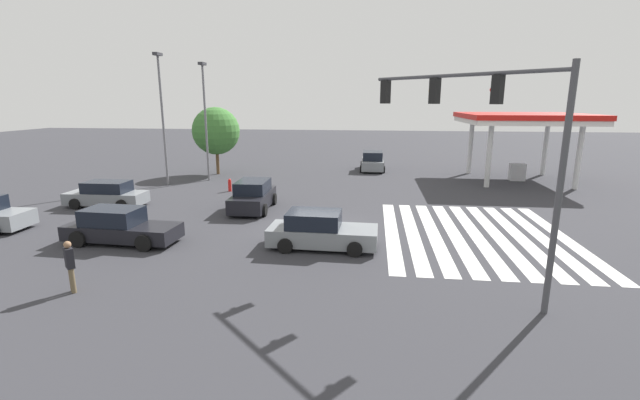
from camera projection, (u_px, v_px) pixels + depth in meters
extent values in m
plane|color=#333338|center=(320.00, 229.00, 20.46)|extent=(141.70, 141.70, 0.00)
cube|color=silver|center=(563.00, 238.00, 19.16)|extent=(10.63, 0.60, 0.01)
cube|color=silver|center=(541.00, 237.00, 19.27)|extent=(10.63, 0.60, 0.01)
cube|color=silver|center=(519.00, 236.00, 19.38)|extent=(10.63, 0.60, 0.01)
cube|color=silver|center=(497.00, 235.00, 19.50)|extent=(10.63, 0.60, 0.01)
cube|color=silver|center=(475.00, 234.00, 19.61)|extent=(10.63, 0.60, 0.01)
cube|color=silver|center=(454.00, 234.00, 19.72)|extent=(10.63, 0.60, 0.01)
cube|color=silver|center=(433.00, 233.00, 19.84)|extent=(10.63, 0.60, 0.01)
cube|color=silver|center=(412.00, 232.00, 19.95)|extent=(10.63, 0.60, 0.01)
cube|color=silver|center=(392.00, 231.00, 20.06)|extent=(10.63, 0.60, 0.01)
cylinder|color=#47474C|center=(559.00, 194.00, 11.58)|extent=(0.18, 0.18, 7.02)
cylinder|color=#47474C|center=(458.00, 75.00, 13.49)|extent=(4.96, 4.96, 0.12)
cube|color=black|center=(498.00, 90.00, 12.54)|extent=(0.40, 0.40, 0.84)
sphere|color=red|center=(492.00, 90.00, 12.66)|extent=(0.16, 0.16, 0.16)
cube|color=black|center=(435.00, 91.00, 14.26)|extent=(0.40, 0.40, 0.84)
sphere|color=gold|center=(431.00, 91.00, 14.38)|extent=(0.16, 0.16, 0.16)
cube|color=black|center=(386.00, 92.00, 15.98)|extent=(0.40, 0.40, 0.84)
sphere|color=green|center=(382.00, 92.00, 16.10)|extent=(0.16, 0.16, 0.16)
cylinder|color=black|center=(24.00, 219.00, 21.04)|extent=(0.24, 0.63, 0.62)
cube|color=black|center=(123.00, 231.00, 18.39)|extent=(1.93, 4.91, 0.62)
cube|color=black|center=(113.00, 216.00, 18.31)|extent=(1.64, 2.39, 0.69)
cylinder|color=black|center=(166.00, 231.00, 19.02)|extent=(0.25, 0.71, 0.70)
cylinder|color=black|center=(144.00, 243.00, 17.34)|extent=(0.25, 0.71, 0.70)
cylinder|color=black|center=(105.00, 227.00, 19.51)|extent=(0.25, 0.71, 0.70)
cylinder|color=black|center=(78.00, 239.00, 17.84)|extent=(0.25, 0.71, 0.70)
cube|color=black|center=(253.00, 200.00, 23.97)|extent=(4.34, 1.95, 0.80)
cube|color=black|center=(253.00, 186.00, 23.87)|extent=(2.43, 1.71, 0.67)
cylinder|color=black|center=(264.00, 210.00, 22.66)|extent=(0.68, 0.24, 0.67)
cylinder|color=black|center=(230.00, 209.00, 22.82)|extent=(0.68, 0.24, 0.67)
cylinder|color=black|center=(274.00, 199.00, 25.23)|extent=(0.68, 0.24, 0.67)
cylinder|color=black|center=(243.00, 198.00, 25.40)|extent=(0.68, 0.24, 0.67)
cube|color=gray|center=(372.00, 164.00, 37.66)|extent=(4.20, 1.89, 0.78)
cube|color=black|center=(373.00, 156.00, 37.33)|extent=(2.35, 1.69, 0.73)
cylinder|color=black|center=(362.00, 165.00, 39.08)|extent=(0.60, 0.22, 0.60)
cylinder|color=black|center=(383.00, 165.00, 38.86)|extent=(0.60, 0.22, 0.60)
cylinder|color=black|center=(361.00, 169.00, 36.56)|extent=(0.60, 0.22, 0.60)
cylinder|color=black|center=(384.00, 169.00, 36.35)|extent=(0.60, 0.22, 0.60)
cube|color=gray|center=(323.00, 235.00, 17.81)|extent=(1.96, 4.55, 0.70)
cube|color=black|center=(314.00, 219.00, 17.71)|extent=(1.71, 2.22, 0.66)
cylinder|color=black|center=(358.00, 235.00, 18.56)|extent=(0.24, 0.62, 0.61)
cylinder|color=black|center=(355.00, 249.00, 16.75)|extent=(0.24, 0.62, 0.61)
cylinder|color=black|center=(295.00, 232.00, 18.97)|extent=(0.24, 0.62, 0.61)
cylinder|color=black|center=(285.00, 246.00, 17.15)|extent=(0.24, 0.62, 0.61)
cube|color=gray|center=(106.00, 198.00, 24.77)|extent=(1.76, 4.50, 0.67)
cube|color=black|center=(107.00, 187.00, 24.61)|extent=(1.54, 2.46, 0.63)
cylinder|color=black|center=(75.00, 204.00, 24.13)|extent=(0.23, 0.62, 0.61)
cylinder|color=black|center=(93.00, 197.00, 25.77)|extent=(0.23, 0.62, 0.61)
cylinder|color=black|center=(121.00, 205.00, 23.86)|extent=(0.23, 0.62, 0.61)
cylinder|color=black|center=(137.00, 198.00, 25.51)|extent=(0.23, 0.62, 0.61)
cube|color=silver|center=(523.00, 121.00, 31.90)|extent=(8.45, 8.45, 0.35)
cube|color=red|center=(523.00, 116.00, 31.82)|extent=(8.62, 8.62, 0.36)
cube|color=#B2B2B7|center=(517.00, 172.00, 32.78)|extent=(0.70, 1.10, 1.30)
cylinder|color=silver|center=(579.00, 158.00, 29.23)|extent=(0.36, 0.36, 4.36)
cylinder|color=silver|center=(545.00, 149.00, 34.94)|extent=(0.36, 0.36, 4.36)
cylinder|color=silver|center=(489.00, 157.00, 29.93)|extent=(0.36, 0.36, 4.36)
cylinder|color=silver|center=(470.00, 148.00, 35.65)|extent=(0.36, 0.36, 4.36)
cylinder|color=brown|center=(72.00, 279.00, 13.68)|extent=(0.14, 0.14, 0.83)
cylinder|color=brown|center=(73.00, 281.00, 13.56)|extent=(0.14, 0.14, 0.83)
cube|color=black|center=(69.00, 258.00, 13.45)|extent=(0.40, 0.42, 0.66)
sphere|color=#8C6647|center=(67.00, 245.00, 13.35)|extent=(0.22, 0.22, 0.22)
cylinder|color=slate|center=(163.00, 122.00, 30.12)|extent=(0.16, 0.16, 8.99)
cube|color=#333338|center=(157.00, 54.00, 29.08)|extent=(0.80, 0.36, 0.20)
cylinder|color=slate|center=(206.00, 124.00, 32.06)|extent=(0.16, 0.16, 8.52)
cube|color=#333338|center=(202.00, 64.00, 31.07)|extent=(0.80, 0.36, 0.20)
cylinder|color=brown|center=(218.00, 163.00, 35.61)|extent=(0.26, 0.26, 1.94)
sphere|color=#3D7533|center=(216.00, 131.00, 35.02)|extent=(3.86, 3.86, 3.86)
cylinder|color=red|center=(230.00, 186.00, 28.91)|extent=(0.22, 0.22, 0.70)
sphere|color=red|center=(230.00, 180.00, 28.82)|extent=(0.20, 0.20, 0.20)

